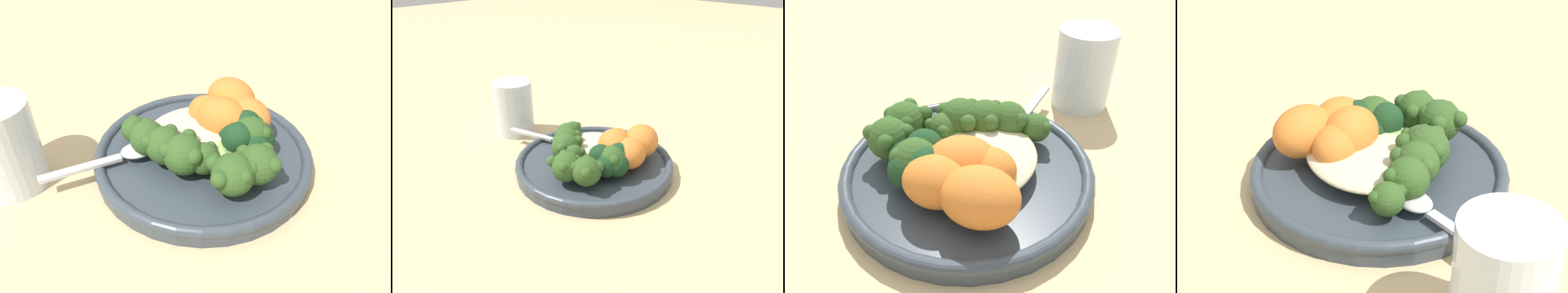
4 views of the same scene
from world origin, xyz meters
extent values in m
plane|color=#D6B784|center=(0.00, 0.00, 0.00)|extent=(4.00, 4.00, 0.00)
cylinder|color=#38424C|center=(-0.01, 0.02, 0.01)|extent=(0.23, 0.23, 0.02)
torus|color=#38424C|center=(-0.01, 0.02, 0.02)|extent=(0.23, 0.23, 0.01)
ellipsoid|color=beige|center=(-0.01, 0.03, 0.03)|extent=(0.13, 0.11, 0.02)
ellipsoid|color=#9EBC66|center=(-0.03, 0.04, 0.03)|extent=(0.10, 0.03, 0.02)
sphere|color=#335623|center=(-0.09, 0.04, 0.04)|extent=(0.03, 0.03, 0.03)
sphere|color=#335623|center=(-0.09, 0.05, 0.04)|extent=(0.01, 0.01, 0.01)
sphere|color=#335623|center=(-0.09, 0.03, 0.04)|extent=(0.01, 0.01, 0.01)
ellipsoid|color=#9EBC66|center=(-0.02, 0.03, 0.03)|extent=(0.11, 0.04, 0.01)
sphere|color=#335623|center=(-0.07, 0.02, 0.04)|extent=(0.04, 0.04, 0.04)
sphere|color=#335623|center=(-0.07, 0.03, 0.05)|extent=(0.01, 0.01, 0.01)
sphere|color=#335623|center=(-0.07, 0.00, 0.05)|extent=(0.01, 0.01, 0.01)
ellipsoid|color=#9EBC66|center=(-0.02, 0.02, 0.03)|extent=(0.07, 0.05, 0.01)
sphere|color=#335623|center=(-0.06, 0.00, 0.04)|extent=(0.04, 0.04, 0.04)
sphere|color=#335623|center=(-0.05, 0.01, 0.05)|extent=(0.02, 0.02, 0.02)
sphere|color=#335623|center=(-0.07, 0.00, 0.05)|extent=(0.02, 0.02, 0.02)
sphere|color=#335623|center=(-0.05, -0.01, 0.05)|extent=(0.02, 0.02, 0.02)
ellipsoid|color=#9EBC66|center=(-0.02, 0.01, 0.03)|extent=(0.06, 0.06, 0.01)
sphere|color=#335623|center=(-0.04, -0.02, 0.04)|extent=(0.04, 0.04, 0.04)
sphere|color=#335623|center=(-0.03, 0.00, 0.05)|extent=(0.02, 0.02, 0.02)
sphere|color=#335623|center=(-0.06, -0.02, 0.05)|extent=(0.02, 0.02, 0.02)
sphere|color=#335623|center=(-0.03, -0.03, 0.05)|extent=(0.02, 0.02, 0.02)
ellipsoid|color=#9EBC66|center=(-0.01, 0.01, 0.03)|extent=(0.04, 0.07, 0.01)
sphere|color=#335623|center=(-0.02, -0.02, 0.04)|extent=(0.03, 0.03, 0.03)
sphere|color=#335623|center=(-0.01, -0.01, 0.04)|extent=(0.01, 0.01, 0.01)
sphere|color=#335623|center=(-0.03, -0.01, 0.04)|extent=(0.01, 0.01, 0.01)
sphere|color=#335623|center=(-0.03, -0.03, 0.04)|extent=(0.01, 0.01, 0.01)
sphere|color=#335623|center=(-0.01, -0.03, 0.04)|extent=(0.01, 0.01, 0.01)
ellipsoid|color=#9EBC66|center=(0.00, -0.01, 0.03)|extent=(0.03, 0.10, 0.02)
sphere|color=#335623|center=(0.00, -0.05, 0.04)|extent=(0.04, 0.04, 0.04)
sphere|color=#335623|center=(0.01, -0.04, 0.05)|extent=(0.02, 0.02, 0.02)
sphere|color=#335623|center=(-0.02, -0.04, 0.05)|extent=(0.02, 0.02, 0.02)
sphere|color=#335623|center=(-0.02, -0.07, 0.05)|extent=(0.02, 0.02, 0.02)
sphere|color=#335623|center=(0.01, -0.07, 0.05)|extent=(0.02, 0.02, 0.02)
ellipsoid|color=#9EBC66|center=(0.01, 0.00, 0.03)|extent=(0.04, 0.10, 0.01)
sphere|color=#335623|center=(0.03, -0.04, 0.04)|extent=(0.04, 0.04, 0.04)
sphere|color=#335623|center=(0.04, -0.03, 0.05)|extent=(0.02, 0.02, 0.02)
sphere|color=#335623|center=(0.02, -0.03, 0.05)|extent=(0.02, 0.02, 0.02)
sphere|color=#335623|center=(0.02, -0.05, 0.05)|extent=(0.02, 0.02, 0.02)
sphere|color=#335623|center=(0.04, -0.05, 0.05)|extent=(0.02, 0.02, 0.02)
ellipsoid|color=#9EBC66|center=(0.01, 0.03, 0.03)|extent=(0.05, 0.05, 0.01)
sphere|color=#335623|center=(0.03, 0.00, 0.04)|extent=(0.04, 0.04, 0.04)
sphere|color=#335623|center=(0.04, 0.01, 0.05)|extent=(0.02, 0.02, 0.02)
sphere|color=#335623|center=(0.02, 0.01, 0.05)|extent=(0.02, 0.02, 0.02)
sphere|color=#335623|center=(0.02, -0.01, 0.05)|extent=(0.02, 0.02, 0.02)
sphere|color=#335623|center=(0.04, -0.01, 0.05)|extent=(0.02, 0.02, 0.02)
ellipsoid|color=orange|center=(0.01, 0.03, 0.04)|extent=(0.08, 0.08, 0.05)
ellipsoid|color=orange|center=(0.00, 0.05, 0.04)|extent=(0.07, 0.07, 0.04)
ellipsoid|color=orange|center=(0.03, 0.07, 0.05)|extent=(0.07, 0.08, 0.05)
ellipsoid|color=orange|center=(0.04, 0.03, 0.04)|extent=(0.07, 0.07, 0.04)
sphere|color=#193D1E|center=(0.04, 0.00, 0.04)|extent=(0.03, 0.03, 0.03)
sphere|color=#193D1E|center=(0.03, 0.02, 0.05)|extent=(0.03, 0.03, 0.03)
sphere|color=#193D1E|center=(0.02, 0.01, 0.04)|extent=(0.03, 0.03, 0.03)
sphere|color=#193D1E|center=(0.02, -0.01, 0.05)|extent=(0.03, 0.03, 0.03)
sphere|color=#193D1E|center=(0.03, -0.01, 0.04)|extent=(0.03, 0.03, 0.03)
cube|color=silver|center=(-0.14, 0.00, 0.02)|extent=(0.08, 0.03, 0.00)
ellipsoid|color=silver|center=(-0.08, 0.02, 0.03)|extent=(0.04, 0.03, 0.01)
cylinder|color=silver|center=(-0.21, 0.02, 0.05)|extent=(0.07, 0.07, 0.09)
camera|label=1|loc=(-0.08, -0.30, 0.28)|focal=35.00mm
camera|label=2|loc=(0.32, -0.35, 0.30)|focal=35.00mm
camera|label=3|loc=(0.18, 0.21, 0.25)|focal=35.00mm
camera|label=4|loc=(-0.46, 0.23, 0.34)|focal=60.00mm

